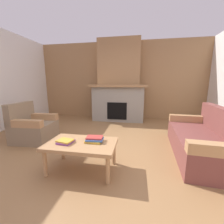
# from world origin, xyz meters

# --- Properties ---
(ground) EXTENTS (9.00, 9.00, 0.00)m
(ground) POSITION_xyz_m (0.00, 0.00, 0.00)
(ground) COLOR olive
(wall_back_wood_panel) EXTENTS (6.00, 0.12, 2.70)m
(wall_back_wood_panel) POSITION_xyz_m (0.00, 3.00, 1.35)
(wall_back_wood_panel) COLOR #997047
(wall_back_wood_panel) RESTS_ON ground
(fireplace) EXTENTS (1.90, 0.82, 2.70)m
(fireplace) POSITION_xyz_m (0.00, 2.62, 1.16)
(fireplace) COLOR gray
(fireplace) RESTS_ON ground
(couch) EXTENTS (0.98, 1.86, 0.85)m
(couch) POSITION_xyz_m (1.82, 0.29, 0.29)
(couch) COLOR brown
(couch) RESTS_ON ground
(armchair) EXTENTS (0.81, 0.81, 0.85)m
(armchair) POSITION_xyz_m (-1.65, 0.41, 0.29)
(armchair) COLOR #847056
(armchair) RESTS_ON ground
(coffee_table) EXTENTS (1.00, 0.60, 0.43)m
(coffee_table) POSITION_xyz_m (-0.13, -0.50, 0.38)
(coffee_table) COLOR tan
(coffee_table) RESTS_ON ground
(book_stack_near_edge) EXTENTS (0.24, 0.23, 0.05)m
(book_stack_near_edge) POSITION_xyz_m (-0.35, -0.55, 0.45)
(book_stack_near_edge) COLOR #7A3D84
(book_stack_near_edge) RESTS_ON coffee_table
(book_stack_center) EXTENTS (0.26, 0.21, 0.07)m
(book_stack_center) POSITION_xyz_m (0.05, -0.43, 0.46)
(book_stack_center) COLOR gold
(book_stack_center) RESTS_ON coffee_table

